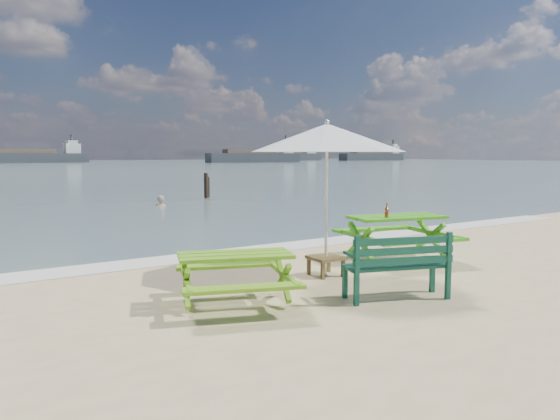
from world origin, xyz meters
TOP-DOWN VIEW (x-y plane):
  - foam_strip at (0.00, 4.60)m, footprint 22.00×0.90m
  - picnic_table_left at (-1.95, 1.20)m, footprint 1.94×2.03m
  - picnic_table_right at (2.10, 2.23)m, footprint 2.15×2.30m
  - park_bench at (0.06, 0.28)m, footprint 1.52×0.94m
  - side_table at (0.16, 1.93)m, footprint 0.53×0.53m
  - patio_umbrella at (0.16, 1.93)m, footprint 2.67×2.67m
  - beer_bottle at (1.71, 2.11)m, footprint 0.07×0.07m
  - swimmer at (2.49, 14.80)m, footprint 0.61×0.44m
  - mooring_pilings at (5.76, 17.35)m, footprint 0.57×0.77m
  - cargo_ships at (53.04, 122.96)m, footprint 138.79×43.06m

SIDE VIEW (x-z plane):
  - swimmer at x=2.49m, z-range -1.16..0.41m
  - foam_strip at x=0.00m, z-range 0.00..0.01m
  - side_table at x=0.16m, z-range 0.01..0.33m
  - park_bench at x=0.06m, z-range -0.17..0.72m
  - picnic_table_left at x=-1.95m, z-range -0.01..0.68m
  - picnic_table_right at x=2.10m, z-range -0.02..0.82m
  - mooring_pilings at x=5.76m, z-range -0.24..1.09m
  - beer_bottle at x=1.71m, z-range 0.79..1.06m
  - cargo_ships at x=53.04m, z-range -1.02..3.38m
  - patio_umbrella at x=0.16m, z-range 1.01..3.47m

